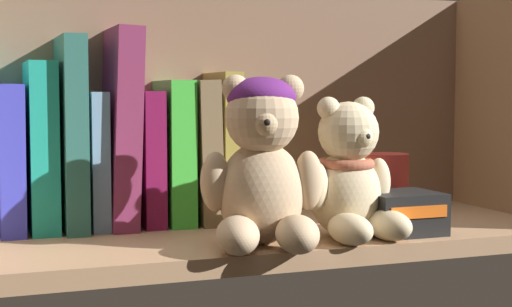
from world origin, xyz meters
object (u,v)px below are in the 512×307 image
Objects in this scene: small_product_box at (401,213)px; book_8 at (171,152)px; book_5 at (94,159)px; book_4 at (69,133)px; book_7 at (145,158)px; pillar_candle at (385,187)px; book_6 at (118,128)px; book_9 at (197,151)px; book_3 at (40,146)px; teddy_bear_smaller at (350,178)px; book_10 at (220,146)px; teddy_bear_larger at (262,165)px; book_2 at (10,158)px.

book_8 is at bearing 142.45° from small_product_box.
small_product_box is (31.36, -16.88, -5.57)cm from book_5.
book_4 is 2.71× the size of small_product_box.
pillar_candle is at bearing -15.86° from book_7.
book_6 is 7.08cm from book_8.
book_5 is 12.68cm from book_9.
book_6 is at bearing 0.00° from book_3.
book_3 is 35.40cm from teddy_bear_smaller.
book_7 reaches higher than teddy_bear_smaller.
book_6 is at bearing 180.00° from book_10.
pillar_candle is at bearing -11.23° from book_3.
book_8 is at bearing 0.00° from book_4.
book_10 is at bearing 85.92° from teddy_bear_larger.
book_8 is 6.19cm from book_10.
book_8 is (18.80, 0.00, 0.27)cm from book_2.
pillar_candle is (43.87, -8.04, -4.19)cm from book_2.
book_2 is 7.19cm from book_4.
book_2 is 0.91× the size of book_10.
book_7 is at bearing 180.00° from book_8.
book_3 is at bearing 180.00° from book_6.
book_10 is at bearing 0.00° from book_8.
pillar_candle is (25.07, -8.04, -4.47)cm from book_8.
book_8 is 2.08× the size of pillar_candle.
book_6 is 12.82cm from book_10.
book_3 is 1.25× the size of teddy_bear_smaller.
book_9 is (9.67, 0.00, -2.97)cm from book_6.
teddy_bear_smaller is (15.39, -17.14, -2.06)cm from book_8.
book_9 is at bearing 159.77° from pillar_candle.
book_10 is at bearing 0.00° from book_9.
book_10 is (9.38, 0.00, 1.15)cm from book_7.
book_6 reaches higher than pillar_candle.
book_10 is (2.91, 0.00, 0.49)cm from book_9.
book_8 reaches higher than book_7.
pillar_candle is (21.81, -8.04, -4.48)cm from book_9.
book_9 is at bearing 95.07° from teddy_bear_larger.
pillar_candle is at bearing -12.19° from book_4.
book_3 is 0.83× the size of book_6.
book_7 is at bearing 0.00° from book_3.
book_9 is 2.09× the size of pillar_candle.
book_4 is (3.29, 0.00, 1.45)cm from book_3.
teddy_bear_smaller is at bearing -38.16° from book_6.
book_4 is 1.40× the size of book_5.
book_3 is 1.12× the size of book_8.
teddy_bear_larger is at bearing -58.15° from book_6.
book_10 reaches higher than small_product_box.
book_4 is at bearing 167.81° from pillar_candle.
book_7 is 9.45cm from book_10.
teddy_bear_larger is 10.72cm from teddy_bear_smaller.
book_2 is at bearing 180.00° from book_8.
book_9 is at bearing 137.92° from small_product_box.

